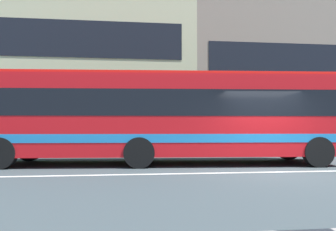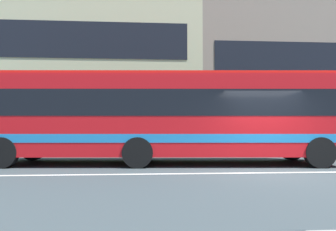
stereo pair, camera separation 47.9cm
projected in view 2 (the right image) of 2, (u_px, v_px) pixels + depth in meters
name	position (u px, v px, depth m)	size (l,w,h in m)	color
ground_plane	(276.00, 173.00, 8.99)	(160.00, 160.00, 0.00)	#374043
lane_centre_line	(276.00, 173.00, 8.99)	(60.00, 0.16, 0.01)	silver
hedge_row_far	(151.00, 142.00, 14.85)	(17.01, 1.10, 1.14)	#39682C
apartment_block_left	(31.00, 69.00, 23.79)	(24.89, 10.07, 11.55)	#BCB98F
apartment_block_right	(307.00, 81.00, 25.28)	(19.04, 10.07, 10.03)	gray
transit_bus	(162.00, 115.00, 11.21)	(12.42, 3.32, 3.20)	red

